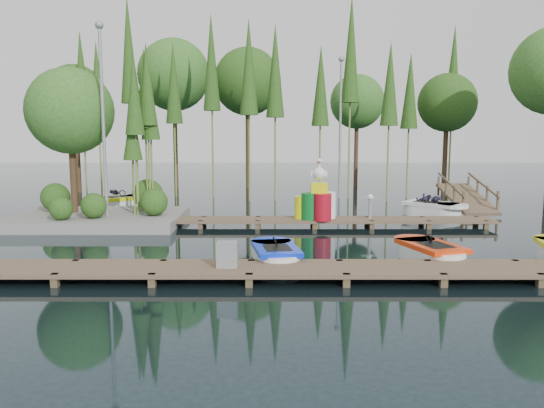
{
  "coord_description": "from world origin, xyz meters",
  "views": [
    {
      "loc": [
        0.52,
        -16.51,
        3.38
      ],
      "look_at": [
        0.5,
        0.5,
        1.1
      ],
      "focal_mm": 35.0,
      "sensor_mm": 36.0,
      "label": 1
    }
  ],
  "objects_px": {
    "boat_blue": "(276,256)",
    "utility_cabinet": "(227,254)",
    "drum_cluster": "(320,202)",
    "yellow_barrel": "(302,207)",
    "island": "(89,138)",
    "boat_red": "(430,253)",
    "boat_yellow_far": "(120,203)"
  },
  "relations": [
    {
      "from": "boat_yellow_far",
      "to": "utility_cabinet",
      "type": "height_order",
      "value": "boat_yellow_far"
    },
    {
      "from": "island",
      "to": "boat_blue",
      "type": "distance_m",
      "value": 9.88
    },
    {
      "from": "boat_red",
      "to": "boat_yellow_far",
      "type": "distance_m",
      "value": 14.66
    },
    {
      "from": "boat_blue",
      "to": "utility_cabinet",
      "type": "relative_size",
      "value": 4.31
    },
    {
      "from": "boat_yellow_far",
      "to": "utility_cabinet",
      "type": "distance_m",
      "value": 12.77
    },
    {
      "from": "island",
      "to": "boat_yellow_far",
      "type": "relative_size",
      "value": 2.24
    },
    {
      "from": "boat_yellow_far",
      "to": "utility_cabinet",
      "type": "bearing_deg",
      "value": -75.62
    },
    {
      "from": "boat_red",
      "to": "yellow_barrel",
      "type": "bearing_deg",
      "value": 101.99
    },
    {
      "from": "boat_red",
      "to": "boat_blue",
      "type": "bearing_deg",
      "value": 166.07
    },
    {
      "from": "island",
      "to": "yellow_barrel",
      "type": "distance_m",
      "value": 8.3
    },
    {
      "from": "boat_blue",
      "to": "boat_red",
      "type": "distance_m",
      "value": 4.08
    },
    {
      "from": "island",
      "to": "boat_yellow_far",
      "type": "distance_m",
      "value": 4.63
    },
    {
      "from": "boat_red",
      "to": "yellow_barrel",
      "type": "relative_size",
      "value": 3.24
    },
    {
      "from": "utility_cabinet",
      "to": "drum_cluster",
      "type": "distance_m",
      "value": 7.38
    },
    {
      "from": "boat_blue",
      "to": "drum_cluster",
      "type": "relative_size",
      "value": 1.15
    },
    {
      "from": "boat_blue",
      "to": "boat_yellow_far",
      "type": "bearing_deg",
      "value": 115.23
    },
    {
      "from": "island",
      "to": "utility_cabinet",
      "type": "xyz_separation_m",
      "value": [
        5.76,
        -7.79,
        -2.59
      ]
    },
    {
      "from": "drum_cluster",
      "to": "yellow_barrel",
      "type": "bearing_deg",
      "value": 165.71
    },
    {
      "from": "boat_red",
      "to": "boat_yellow_far",
      "type": "relative_size",
      "value": 0.88
    },
    {
      "from": "boat_red",
      "to": "drum_cluster",
      "type": "distance_m",
      "value": 5.79
    },
    {
      "from": "yellow_barrel",
      "to": "drum_cluster",
      "type": "relative_size",
      "value": 0.37
    },
    {
      "from": "boat_blue",
      "to": "boat_red",
      "type": "relative_size",
      "value": 0.95
    },
    {
      "from": "boat_yellow_far",
      "to": "drum_cluster",
      "type": "xyz_separation_m",
      "value": [
        8.49,
        -4.56,
        0.65
      ]
    },
    {
      "from": "island",
      "to": "drum_cluster",
      "type": "height_order",
      "value": "island"
    },
    {
      "from": "drum_cluster",
      "to": "boat_yellow_far",
      "type": "bearing_deg",
      "value": 151.73
    },
    {
      "from": "boat_yellow_far",
      "to": "yellow_barrel",
      "type": "xyz_separation_m",
      "value": [
        7.86,
        -4.4,
        0.41
      ]
    },
    {
      "from": "boat_red",
      "to": "utility_cabinet",
      "type": "distance_m",
      "value": 5.47
    },
    {
      "from": "boat_blue",
      "to": "utility_cabinet",
      "type": "distance_m",
      "value": 1.81
    },
    {
      "from": "island",
      "to": "yellow_barrel",
      "type": "relative_size",
      "value": 8.26
    },
    {
      "from": "yellow_barrel",
      "to": "drum_cluster",
      "type": "bearing_deg",
      "value": -14.29
    },
    {
      "from": "boat_blue",
      "to": "utility_cabinet",
      "type": "height_order",
      "value": "utility_cabinet"
    },
    {
      "from": "boat_yellow_far",
      "to": "yellow_barrel",
      "type": "relative_size",
      "value": 3.69
    }
  ]
}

